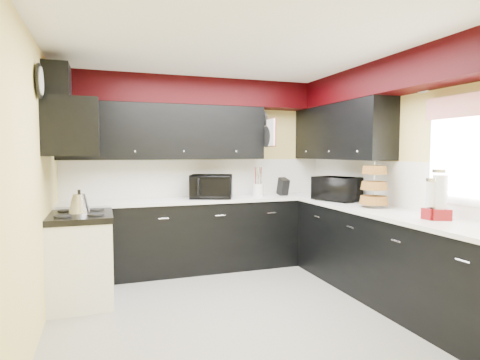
# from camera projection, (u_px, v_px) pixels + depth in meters

# --- Properties ---
(ground) EXTENTS (3.60, 3.60, 0.00)m
(ground) POSITION_uv_depth(u_px,v_px,m) (244.00, 311.00, 3.90)
(ground) COLOR gray
(ground) RESTS_ON ground
(wall_back) EXTENTS (3.60, 0.06, 2.50)m
(wall_back) POSITION_uv_depth(u_px,v_px,m) (201.00, 173.00, 5.52)
(wall_back) COLOR #E0C666
(wall_back) RESTS_ON ground
(wall_right) EXTENTS (0.06, 3.60, 2.50)m
(wall_right) POSITION_uv_depth(u_px,v_px,m) (398.00, 179.00, 4.40)
(wall_right) COLOR #E0C666
(wall_right) RESTS_ON ground
(wall_left) EXTENTS (0.06, 3.60, 2.50)m
(wall_left) POSITION_uv_depth(u_px,v_px,m) (35.00, 188.00, 3.23)
(wall_left) COLOR #E0C666
(wall_left) RESTS_ON ground
(ceiling) EXTENTS (3.60, 3.60, 0.06)m
(ceiling) POSITION_uv_depth(u_px,v_px,m) (245.00, 49.00, 3.73)
(ceiling) COLOR white
(ceiling) RESTS_ON wall_back
(cab_back) EXTENTS (3.60, 0.60, 0.90)m
(cab_back) POSITION_uv_depth(u_px,v_px,m) (206.00, 235.00, 5.29)
(cab_back) COLOR black
(cab_back) RESTS_ON ground
(cab_right) EXTENTS (0.60, 3.00, 0.90)m
(cab_right) POSITION_uv_depth(u_px,v_px,m) (393.00, 260.00, 4.08)
(cab_right) COLOR black
(cab_right) RESTS_ON ground
(counter_back) EXTENTS (3.62, 0.64, 0.04)m
(counter_back) POSITION_uv_depth(u_px,v_px,m) (206.00, 200.00, 5.26)
(counter_back) COLOR white
(counter_back) RESTS_ON cab_back
(counter_right) EXTENTS (0.64, 3.02, 0.04)m
(counter_right) POSITION_uv_depth(u_px,v_px,m) (394.00, 214.00, 4.04)
(counter_right) COLOR white
(counter_right) RESTS_ON cab_right
(splash_back) EXTENTS (3.60, 0.02, 0.50)m
(splash_back) POSITION_uv_depth(u_px,v_px,m) (201.00, 178.00, 5.51)
(splash_back) COLOR white
(splash_back) RESTS_ON counter_back
(splash_right) EXTENTS (0.02, 3.60, 0.50)m
(splash_right) POSITION_uv_depth(u_px,v_px,m) (398.00, 184.00, 4.40)
(splash_right) COLOR white
(splash_right) RESTS_ON counter_right
(upper_back) EXTENTS (2.60, 0.35, 0.70)m
(upper_back) POSITION_uv_depth(u_px,v_px,m) (165.00, 132.00, 5.15)
(upper_back) COLOR black
(upper_back) RESTS_ON wall_back
(upper_right) EXTENTS (0.35, 1.80, 0.70)m
(upper_right) POSITION_uv_depth(u_px,v_px,m) (340.00, 132.00, 5.16)
(upper_right) COLOR black
(upper_right) RESTS_ON wall_right
(soffit_back) EXTENTS (3.60, 0.36, 0.35)m
(soffit_back) POSITION_uv_depth(u_px,v_px,m) (203.00, 93.00, 5.27)
(soffit_back) COLOR black
(soffit_back) RESTS_ON wall_back
(soffit_right) EXTENTS (0.36, 3.24, 0.35)m
(soffit_right) POSITION_uv_depth(u_px,v_px,m) (399.00, 76.00, 4.10)
(soffit_right) COLOR black
(soffit_right) RESTS_ON wall_right
(stove) EXTENTS (0.60, 0.75, 0.86)m
(stove) POSITION_uv_depth(u_px,v_px,m) (82.00, 261.00, 4.10)
(stove) COLOR white
(stove) RESTS_ON ground
(cooktop) EXTENTS (0.62, 0.77, 0.06)m
(cooktop) POSITION_uv_depth(u_px,v_px,m) (80.00, 217.00, 4.06)
(cooktop) COLOR black
(cooktop) RESTS_ON stove
(hood) EXTENTS (0.50, 0.78, 0.55)m
(hood) POSITION_uv_depth(u_px,v_px,m) (73.00, 128.00, 3.99)
(hood) COLOR black
(hood) RESTS_ON wall_left
(hood_duct) EXTENTS (0.24, 0.40, 0.40)m
(hood_duct) POSITION_uv_depth(u_px,v_px,m) (57.00, 85.00, 3.91)
(hood_duct) COLOR black
(hood_duct) RESTS_ON wall_left
(window) EXTENTS (0.03, 0.86, 0.96)m
(window) POSITION_uv_depth(u_px,v_px,m) (469.00, 151.00, 3.53)
(window) COLOR white
(window) RESTS_ON wall_right
(valance) EXTENTS (0.04, 0.88, 0.20)m
(valance) POSITION_uv_depth(u_px,v_px,m) (466.00, 105.00, 3.48)
(valance) COLOR red
(valance) RESTS_ON wall_right
(pan_top) EXTENTS (0.03, 0.22, 0.40)m
(pan_top) POSITION_uv_depth(u_px,v_px,m) (263.00, 119.00, 5.49)
(pan_top) COLOR black
(pan_top) RESTS_ON upper_back
(pan_mid) EXTENTS (0.03, 0.28, 0.46)m
(pan_mid) POSITION_uv_depth(u_px,v_px,m) (266.00, 137.00, 5.39)
(pan_mid) COLOR black
(pan_mid) RESTS_ON upper_back
(pan_low) EXTENTS (0.03, 0.24, 0.42)m
(pan_low) POSITION_uv_depth(u_px,v_px,m) (259.00, 139.00, 5.64)
(pan_low) COLOR black
(pan_low) RESTS_ON upper_back
(cut_board) EXTENTS (0.03, 0.26, 0.35)m
(cut_board) POSITION_uv_depth(u_px,v_px,m) (271.00, 133.00, 5.28)
(cut_board) COLOR white
(cut_board) RESTS_ON upper_back
(baskets) EXTENTS (0.27, 0.27, 0.50)m
(baskets) POSITION_uv_depth(u_px,v_px,m) (374.00, 185.00, 4.36)
(baskets) COLOR brown
(baskets) RESTS_ON upper_right
(clock) EXTENTS (0.03, 0.30, 0.30)m
(clock) POSITION_uv_depth(u_px,v_px,m) (39.00, 81.00, 3.42)
(clock) COLOR black
(clock) RESTS_ON wall_left
(deco_plate) EXTENTS (0.03, 0.24, 0.24)m
(deco_plate) POSITION_uv_depth(u_px,v_px,m) (423.00, 81.00, 3.99)
(deco_plate) COLOR white
(deco_plate) RESTS_ON wall_right
(toaster_oven) EXTENTS (0.65, 0.60, 0.31)m
(toaster_oven) POSITION_uv_depth(u_px,v_px,m) (211.00, 187.00, 5.22)
(toaster_oven) COLOR black
(toaster_oven) RESTS_ON counter_back
(microwave) EXTENTS (0.53, 0.63, 0.30)m
(microwave) POSITION_uv_depth(u_px,v_px,m) (337.00, 189.00, 4.97)
(microwave) COLOR black
(microwave) RESTS_ON counter_right
(utensil_crock) EXTENTS (0.16, 0.16, 0.17)m
(utensil_crock) POSITION_uv_depth(u_px,v_px,m) (258.00, 190.00, 5.50)
(utensil_crock) COLOR silver
(utensil_crock) RESTS_ON counter_back
(knife_block) EXTENTS (0.12, 0.16, 0.24)m
(knife_block) POSITION_uv_depth(u_px,v_px,m) (283.00, 187.00, 5.58)
(knife_block) COLOR black
(knife_block) RESTS_ON counter_back
(kettle) EXTENTS (0.28, 0.28, 0.19)m
(kettle) POSITION_uv_depth(u_px,v_px,m) (79.00, 203.00, 4.11)
(kettle) COLOR #A4A3A8
(kettle) RESTS_ON cooktop
(dispenser_a) EXTENTS (0.13, 0.13, 0.33)m
(dispenser_a) POSITION_uv_depth(u_px,v_px,m) (431.00, 201.00, 3.58)
(dispenser_a) COLOR #5B0E00
(dispenser_a) RESTS_ON counter_right
(dispenser_b) EXTENTS (0.21, 0.21, 0.44)m
(dispenser_b) POSITION_uv_depth(u_px,v_px,m) (440.00, 195.00, 3.57)
(dispenser_b) COLOR #6B0100
(dispenser_b) RESTS_ON counter_right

